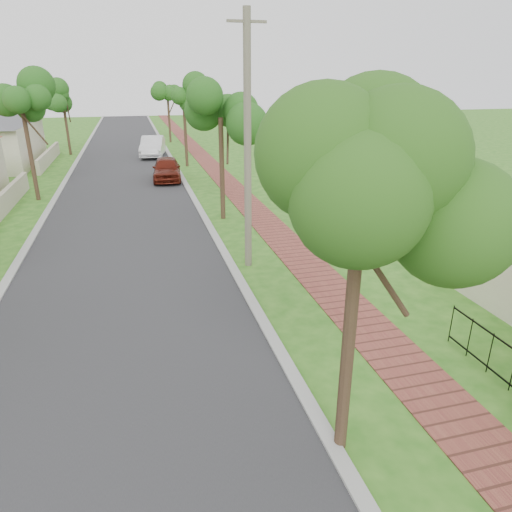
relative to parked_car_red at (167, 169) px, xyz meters
name	(u,v)px	position (x,y,z in m)	size (l,w,h in m)	color
road	(125,203)	(-2.66, -5.28, -0.72)	(7.00, 120.00, 0.02)	#28282B
kerb_right	(194,199)	(0.99, -5.28, -0.72)	(0.30, 120.00, 0.10)	#9E9E99
kerb_left	(50,208)	(-6.31, -5.28, -0.72)	(0.30, 120.00, 0.10)	#9E9E99
sidewalk	(240,196)	(3.59, -5.28, -0.72)	(1.50, 120.00, 0.03)	brown
street_trees	(119,105)	(-2.54, 1.56, 3.81)	(10.70, 37.65, 5.89)	#382619
parked_car_red	(167,169)	(0.00, 0.00, 0.00)	(1.71, 4.25, 1.45)	#57160D
parked_car_white	(153,147)	(-0.36, 9.89, 0.09)	(1.72, 4.94, 1.63)	white
near_tree	(361,199)	(1.14, -23.78, 3.82)	(2.22, 2.22, 5.70)	#382619
utility_pole	(248,147)	(1.59, -15.15, 3.38)	(1.20, 0.24, 8.10)	#706957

